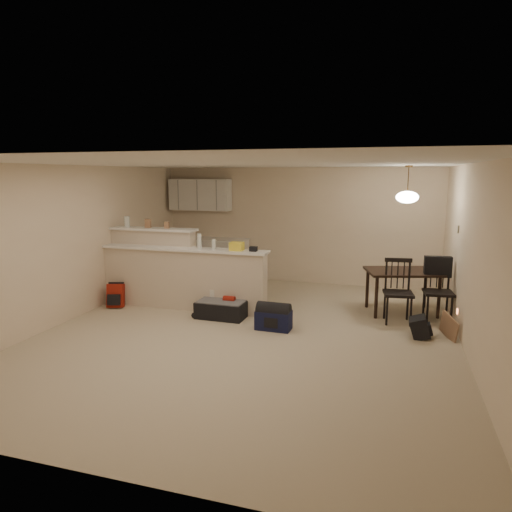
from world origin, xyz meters
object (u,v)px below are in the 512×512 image
at_px(pendant_lamp, 407,197).
at_px(suitcase, 222,309).
at_px(red_backpack, 116,296).
at_px(dining_table, 403,276).
at_px(dining_chair_near, 398,292).
at_px(dining_chair_far, 438,291).
at_px(navy_duffel, 274,320).
at_px(black_daypack, 420,327).

xyz_separation_m(pendant_lamp, suitcase, (-2.86, -1.12, -1.85)).
bearing_deg(red_backpack, dining_table, -3.67).
relative_size(dining_chair_near, red_backpack, 2.43).
xyz_separation_m(dining_chair_far, red_backpack, (-5.45, -0.79, -0.30)).
height_order(red_backpack, navy_duffel, red_backpack).
distance_m(dining_chair_near, red_backpack, 4.87).
bearing_deg(black_daypack, dining_chair_near, 28.94).
relative_size(suitcase, black_daypack, 2.42).
relative_size(red_backpack, navy_duffel, 0.79).
relative_size(dining_chair_far, red_backpack, 2.42).
height_order(suitcase, red_backpack, red_backpack).
bearing_deg(red_backpack, pendant_lamp, -3.67).
bearing_deg(dining_table, navy_duffel, -158.55).
height_order(dining_table, suitcase, dining_table).
xyz_separation_m(pendant_lamp, dining_chair_near, (-0.07, -0.58, -1.48)).
height_order(dining_chair_near, suitcase, dining_chair_near).
xyz_separation_m(dining_chair_far, suitcase, (-3.42, -0.79, -0.37)).
height_order(suitcase, navy_duffel, navy_duffel).
relative_size(pendant_lamp, black_daypack, 1.86).
relative_size(dining_chair_near, dining_chair_far, 1.00).
bearing_deg(suitcase, pendant_lamp, 22.46).
distance_m(red_backpack, black_daypack, 5.15).
bearing_deg(dining_chair_near, navy_duffel, -161.15).
bearing_deg(navy_duffel, dining_chair_near, 27.44).
bearing_deg(red_backpack, suitcase, -16.52).
distance_m(pendant_lamp, red_backpack, 5.33).
relative_size(pendant_lamp, red_backpack, 1.47).
bearing_deg(suitcase, dining_chair_far, 14.18).
bearing_deg(black_daypack, dining_chair_far, -18.24).
xyz_separation_m(dining_table, pendant_lamp, (-0.00, -0.00, 1.34)).
distance_m(dining_chair_near, navy_duffel, 2.06).
bearing_deg(suitcase, navy_duffel, -18.34).
bearing_deg(navy_duffel, dining_chair_far, 26.54).
xyz_separation_m(red_backpack, navy_duffel, (3.01, -0.35, -0.06)).
bearing_deg(black_daypack, dining_table, 13.23).
distance_m(pendant_lamp, navy_duffel, 3.02).
distance_m(dining_chair_near, black_daypack, 0.77).
height_order(pendant_lamp, dining_chair_far, pendant_lamp).
bearing_deg(red_backpack, dining_chair_far, -8.27).
distance_m(suitcase, red_backpack, 2.04).
distance_m(dining_chair_far, black_daypack, 0.98).
xyz_separation_m(pendant_lamp, black_daypack, (0.25, -1.18, -1.84)).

